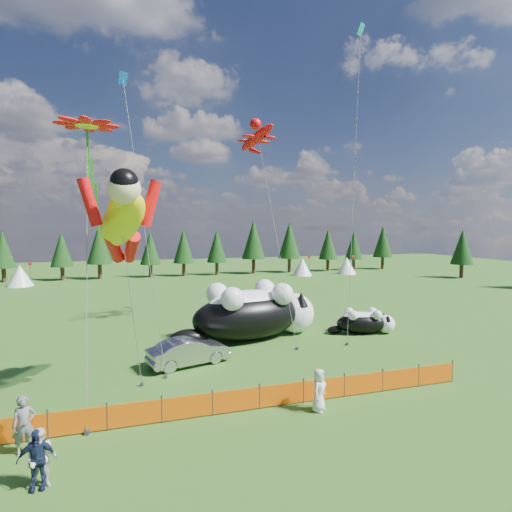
{
  "coord_description": "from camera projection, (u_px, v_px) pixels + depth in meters",
  "views": [
    {
      "loc": [
        -3.98,
        -18.47,
        7.58
      ],
      "look_at": [
        3.03,
        4.0,
        5.93
      ],
      "focal_mm": 28.0,
      "sensor_mm": 36.0,
      "label": 1
    }
  ],
  "objects": [
    {
      "name": "flower_kite",
      "position": [
        87.0,
        128.0,
        19.56
      ],
      "size": [
        4.13,
        8.3,
        13.94
      ],
      "color": "red",
      "rests_on": "ground"
    },
    {
      "name": "cat_large",
      "position": [
        255.0,
        312.0,
        27.29
      ],
      "size": [
        10.66,
        5.37,
        3.88
      ],
      "rotation": [
        0.0,
        0.0,
        0.21
      ],
      "color": "black",
      "rests_on": "ground"
    },
    {
      "name": "tree_line",
      "position": [
        159.0,
        251.0,
        61.88
      ],
      "size": [
        90.0,
        4.0,
        8.0
      ],
      "primitive_type": null,
      "color": "black",
      "rests_on": "ground"
    },
    {
      "name": "spectator_e",
      "position": [
        319.0,
        390.0,
        16.5
      ],
      "size": [
        1.02,
        1.01,
        1.78
      ],
      "primitive_type": "imported",
      "rotation": [
        0.0,
        0.0,
        0.77
      ],
      "color": "silver",
      "rests_on": "ground"
    },
    {
      "name": "spectator_a",
      "position": [
        24.0,
        425.0,
        13.37
      ],
      "size": [
        0.82,
        0.65,
        1.98
      ],
      "primitive_type": "imported",
      "rotation": [
        0.0,
        0.0,
        0.27
      ],
      "color": "slate",
      "rests_on": "ground"
    },
    {
      "name": "superhero_kite",
      "position": [
        122.0,
        221.0,
        17.56
      ],
      "size": [
        6.06,
        6.34,
        10.32
      ],
      "color": "yellow",
      "rests_on": "ground"
    },
    {
      "name": "car",
      "position": [
        189.0,
        352.0,
        22.1
      ],
      "size": [
        4.8,
        2.79,
        1.5
      ],
      "primitive_type": "imported",
      "rotation": [
        0.0,
        0.0,
        1.85
      ],
      "color": "#ABABAF",
      "rests_on": "ground"
    },
    {
      "name": "spectator_b",
      "position": [
        41.0,
        458.0,
        11.62
      ],
      "size": [
        0.93,
        0.65,
        1.76
      ],
      "primitive_type": "imported",
      "rotation": [
        0.0,
        0.0,
        -0.18
      ],
      "color": "silver",
      "rests_on": "ground"
    },
    {
      "name": "safety_fence",
      "position": [
        236.0,
        400.0,
        16.41
      ],
      "size": [
        22.06,
        0.06,
        1.1
      ],
      "color": "#262626",
      "rests_on": "ground"
    },
    {
      "name": "ground",
      "position": [
        221.0,
        385.0,
        19.3
      ],
      "size": [
        160.0,
        160.0,
        0.0
      ],
      "primitive_type": "plane",
      "color": "#103609",
      "rests_on": "ground"
    },
    {
      "name": "gecko_kite",
      "position": [
        257.0,
        138.0,
        30.68
      ],
      "size": [
        4.66,
        10.44,
        16.36
      ],
      "color": "red",
      "rests_on": "ground"
    },
    {
      "name": "cat_small",
      "position": [
        365.0,
        322.0,
        28.73
      ],
      "size": [
        4.9,
        2.6,
        1.79
      ],
      "rotation": [
        0.0,
        0.0,
        -0.25
      ],
      "color": "black",
      "rests_on": "ground"
    },
    {
      "name": "spectator_c",
      "position": [
        36.0,
        459.0,
        11.55
      ],
      "size": [
        1.08,
        0.6,
        1.78
      ],
      "primitive_type": "imported",
      "rotation": [
        0.0,
        0.0,
        0.07
      ],
      "color": "#141C38",
      "rests_on": "ground"
    },
    {
      "name": "diamond_kite_b",
      "position": [
        360.0,
        43.0,
        28.68
      ],
      "size": [
        3.54,
        4.23,
        22.86
      ],
      "color": "#0DA197",
      "rests_on": "ground"
    },
    {
      "name": "festival_tents",
      "position": [
        236.0,
        269.0,
        60.56
      ],
      "size": [
        50.0,
        3.2,
        2.8
      ],
      "primitive_type": null,
      "color": "white",
      "rests_on": "ground"
    },
    {
      "name": "diamond_kite_a",
      "position": [
        125.0,
        93.0,
        23.53
      ],
      "size": [
        2.38,
        5.84,
        17.57
      ],
      "color": "#0B4FAC",
      "rests_on": "ground"
    }
  ]
}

